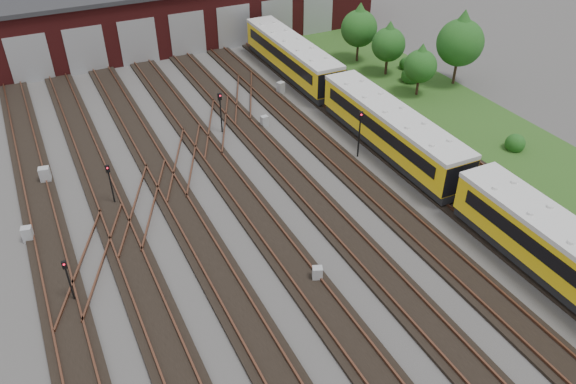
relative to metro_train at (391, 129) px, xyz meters
name	(u,v)px	position (x,y,z in m)	size (l,w,h in m)	color
ground	(331,263)	(-10.00, -8.66, -1.93)	(120.00, 120.00, 0.00)	#413E3C
track_network	(323,256)	(-10.17, -8.08, -1.82)	(30.40, 70.00, 0.33)	black
maintenance_shed	(142,12)	(-10.01, 31.31, 1.28)	(51.00, 12.50, 6.35)	#501414
grass_verge	(470,119)	(9.00, 1.34, -1.90)	(8.00, 55.00, 0.05)	#28521B
metro_train	(391,129)	(0.00, 0.00, 0.00)	(2.89, 47.10, 3.12)	black
signal_mast_0	(68,276)	(-23.41, -5.29, -0.15)	(0.24, 0.23, 2.76)	black
signal_mast_1	(110,180)	(-19.65, 2.44, -0.02)	(0.27, 0.25, 2.97)	black
signal_mast_2	(220,107)	(-9.94, 8.48, 0.20)	(0.29, 0.27, 3.30)	black
signal_mast_3	(360,128)	(-2.39, 0.51, 0.39)	(0.32, 0.30, 3.62)	black
relay_cabinet_0	(28,234)	(-25.00, 1.02, -1.44)	(0.59, 0.49, 0.98)	#A7A9AC
relay_cabinet_1	(45,175)	(-23.26, 7.12, -1.35)	(0.69, 0.57, 1.15)	#A7A9AC
relay_cabinet_2	(317,274)	(-11.37, -9.54, -1.48)	(0.54, 0.45, 0.89)	#A7A9AC
relay_cabinet_3	(281,88)	(-2.64, 12.90, -1.41)	(0.62, 0.52, 1.04)	#A7A9AC
relay_cabinet_4	(264,121)	(-6.56, 7.82, -1.47)	(0.54, 0.45, 0.90)	#A7A9AC
tree_0	(359,24)	(7.51, 16.27, 1.84)	(3.54, 3.54, 5.86)	#362318
tree_1	(389,41)	(8.15, 12.19, 1.40)	(3.12, 3.12, 5.18)	#362318
tree_2	(461,37)	(12.48, 7.58, 2.49)	(4.15, 4.15, 6.87)	#362318
tree_3	(421,62)	(7.99, 7.16, 1.11)	(2.85, 2.85, 4.73)	#362318
bush_0	(516,141)	(8.61, -3.87, -1.19)	(1.47, 1.47, 1.47)	#1B4A15
bush_1	(411,73)	(9.21, 9.71, -1.05)	(1.75, 1.75, 1.75)	#1B4A15
bush_2	(407,62)	(10.74, 12.43, -1.23)	(1.38, 1.38, 1.38)	#1B4A15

